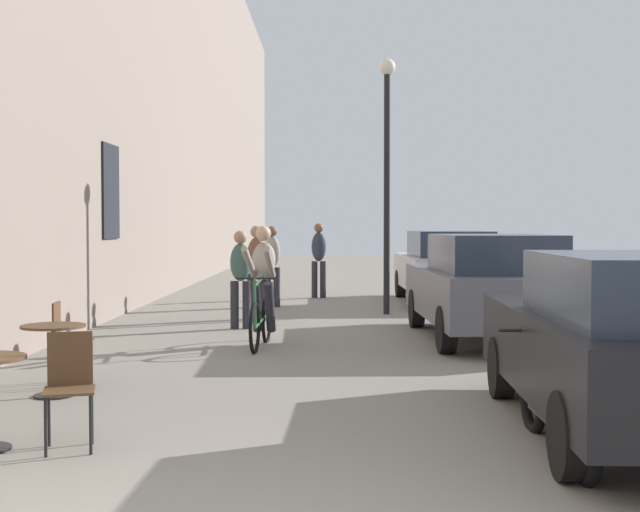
{
  "coord_description": "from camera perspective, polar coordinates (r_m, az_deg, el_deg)",
  "views": [
    {
      "loc": [
        0.78,
        -3.98,
        1.72
      ],
      "look_at": [
        0.55,
        14.84,
        1.04
      ],
      "focal_mm": 48.25,
      "sensor_mm": 36.0,
      "label": 1
    }
  ],
  "objects": [
    {
      "name": "parked_car_second",
      "position": [
        13.07,
        11.02,
        -1.92
      ],
      "size": [
        2.0,
        4.51,
        1.58
      ],
      "color": "#595960",
      "rests_on": "ground_plane"
    },
    {
      "name": "street_lamp",
      "position": [
        16.63,
        4.46,
        6.86
      ],
      "size": [
        0.32,
        0.32,
        4.9
      ],
      "color": "black",
      "rests_on": "ground_plane"
    },
    {
      "name": "pedestrian_near",
      "position": [
        14.25,
        -5.29,
        -1.17
      ],
      "size": [
        0.35,
        0.25,
        1.63
      ],
      "color": "#26262D",
      "rests_on": "ground_plane"
    },
    {
      "name": "cafe_chair_near_toward_street",
      "position": [
        6.96,
        -16.28,
        -7.99
      ],
      "size": [
        0.46,
        0.46,
        0.89
      ],
      "color": "black",
      "rests_on": "ground_plane"
    },
    {
      "name": "parked_car_nearest",
      "position": [
        7.46,
        19.93,
        -5.34
      ],
      "size": [
        1.89,
        4.26,
        1.5
      ],
      "color": "black",
      "rests_on": "ground_plane"
    },
    {
      "name": "parked_motorcycle",
      "position": [
        6.8,
        15.38,
        -9.17
      ],
      "size": [
        0.62,
        2.15,
        0.92
      ],
      "color": "black",
      "rests_on": "ground_plane"
    },
    {
      "name": "pedestrian_furthest",
      "position": [
        20.2,
        -0.08,
        0.01
      ],
      "size": [
        0.36,
        0.27,
        1.76
      ],
      "color": "#26262D",
      "rests_on": "ground_plane"
    },
    {
      "name": "parked_car_third",
      "position": [
        19.05,
        8.37,
        -0.65
      ],
      "size": [
        1.97,
        4.5,
        1.59
      ],
      "color": "#B7B7BC",
      "rests_on": "ground_plane"
    },
    {
      "name": "pedestrian_mid",
      "position": [
        15.72,
        -4.24,
        -0.7
      ],
      "size": [
        0.36,
        0.27,
        1.71
      ],
      "color": "#26262D",
      "rests_on": "ground_plane"
    },
    {
      "name": "cafe_chair_mid_toward_street",
      "position": [
        9.71,
        -16.47,
        -5.14
      ],
      "size": [
        0.41,
        0.41,
        0.89
      ],
      "color": "black",
      "rests_on": "ground_plane"
    },
    {
      "name": "cafe_table_mid",
      "position": [
        9.05,
        -17.26,
        -5.64
      ],
      "size": [
        0.64,
        0.64,
        0.72
      ],
      "color": "black",
      "rests_on": "ground_plane"
    },
    {
      "name": "cyclist_on_bicycle",
      "position": [
        12.21,
        -3.86,
        -2.21
      ],
      "size": [
        0.52,
        1.76,
        1.74
      ],
      "color": "black",
      "rests_on": "ground_plane"
    },
    {
      "name": "pedestrian_far",
      "position": [
        18.01,
        -3.2,
        -0.36
      ],
      "size": [
        0.38,
        0.3,
        1.7
      ],
      "color": "#26262D",
      "rests_on": "ground_plane"
    },
    {
      "name": "building_facade_left",
      "position": [
        18.98,
        -12.65,
        15.3
      ],
      "size": [
        0.54,
        68.0,
        12.16
      ],
      "color": "gray",
      "rests_on": "ground_plane"
    }
  ]
}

